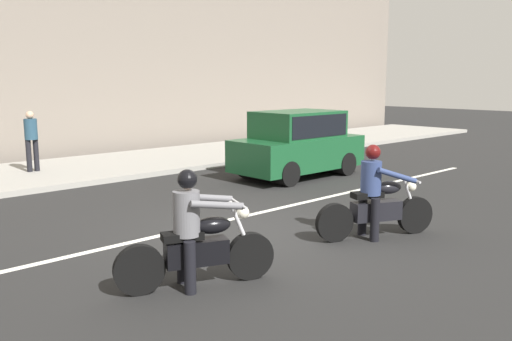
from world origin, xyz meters
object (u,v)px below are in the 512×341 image
motorcycle_with_rider_denim_blue (376,200)px  parked_hatchback_forest_green (298,143)px  motorcycle_with_rider_gray (195,239)px  pedestrian_bystander (31,136)px

motorcycle_with_rider_denim_blue → parked_hatchback_forest_green: bearing=55.7°
motorcycle_with_rider_gray → parked_hatchback_forest_green: 8.17m
motorcycle_with_rider_denim_blue → motorcycle_with_rider_gray: 3.56m
motorcycle_with_rider_denim_blue → motorcycle_with_rider_gray: motorcycle_with_rider_denim_blue is taller
motorcycle_with_rider_denim_blue → parked_hatchback_forest_green: size_ratio=0.55×
parked_hatchback_forest_green → motorcycle_with_rider_gray: bearing=-146.5°
parked_hatchback_forest_green → motorcycle_with_rider_denim_blue: bearing=-124.3°
motorcycle_with_rider_denim_blue → pedestrian_bystander: pedestrian_bystander is taller
motorcycle_with_rider_gray → parked_hatchback_forest_green: size_ratio=0.54×
motorcycle_with_rider_denim_blue → parked_hatchback_forest_green: 5.81m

